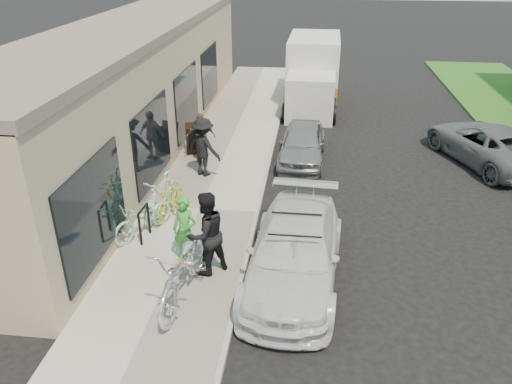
{
  "coord_description": "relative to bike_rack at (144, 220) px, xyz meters",
  "views": [
    {
      "loc": [
        0.88,
        -8.54,
        6.58
      ],
      "look_at": [
        -0.39,
        2.38,
        1.05
      ],
      "focal_mm": 35.0,
      "sensor_mm": 36.0,
      "label": 1
    }
  ],
  "objects": [
    {
      "name": "far_car_gray",
      "position": [
        9.6,
        6.25,
        -0.01
      ],
      "size": [
        3.7,
        5.13,
        1.3
      ],
      "primitive_type": "imported",
      "rotation": [
        0.0,
        0.0,
        3.51
      ],
      "color": "#585B5D",
      "rests_on": "ground"
    },
    {
      "name": "bike_rack",
      "position": [
        0.0,
        0.0,
        0.0
      ],
      "size": [
        0.09,
        0.61,
        0.85
      ],
      "rotation": [
        0.0,
        0.0,
        -0.06
      ],
      "color": "black",
      "rests_on": "sidewalk"
    },
    {
      "name": "sidewalk",
      "position": [
        0.95,
        1.65,
        -0.59
      ],
      "size": [
        3.0,
        34.0,
        0.15
      ],
      "primitive_type": "cube",
      "color": "#B0AB9E",
      "rests_on": "ground"
    },
    {
      "name": "cruiser_bike_b",
      "position": [
        -0.1,
        0.2,
        -0.03
      ],
      "size": [
        1.42,
        1.91,
        0.96
      ],
      "primitive_type": "imported",
      "rotation": [
        0.0,
        0.0,
        -0.49
      ],
      "color": "#91D9BD",
      "rests_on": "sidewalk"
    },
    {
      "name": "man_standing",
      "position": [
        1.76,
        -1.12,
        0.43
      ],
      "size": [
        1.16,
        1.16,
        1.89
      ],
      "primitive_type": "imported",
      "rotation": [
        0.0,
        0.0,
        3.92
      ],
      "color": "black",
      "rests_on": "sidewalk"
    },
    {
      "name": "bystander_a",
      "position": [
        0.64,
        3.83,
        0.39
      ],
      "size": [
        1.35,
        1.13,
        1.81
      ],
      "primitive_type": "imported",
      "rotation": [
        0.0,
        0.0,
        2.67
      ],
      "color": "black",
      "rests_on": "sidewalk"
    },
    {
      "name": "curb",
      "position": [
        2.5,
        1.65,
        -0.6
      ],
      "size": [
        0.12,
        34.0,
        0.13
      ],
      "primitive_type": "cube",
      "color": "#9C998F",
      "rests_on": "ground"
    },
    {
      "name": "woman_rider",
      "position": [
        1.2,
        -0.78,
        0.28
      ],
      "size": [
        0.66,
        0.53,
        1.58
      ],
      "primitive_type": "imported",
      "rotation": [
        0.0,
        0.0,
        -0.29
      ],
      "color": "green",
      "rests_on": "sidewalk"
    },
    {
      "name": "sedan_silver",
      "position": [
        3.57,
        5.61,
        -0.05
      ],
      "size": [
        1.58,
        3.66,
        1.23
      ],
      "primitive_type": "imported",
      "rotation": [
        0.0,
        0.0,
        -0.04
      ],
      "color": "gray",
      "rests_on": "ground"
    },
    {
      "name": "cruiser_bike_c",
      "position": [
        0.3,
        1.22,
        -0.05
      ],
      "size": [
        0.71,
        1.59,
        0.92
      ],
      "primitive_type": "imported",
      "rotation": [
        0.0,
        0.0,
        -0.19
      ],
      "color": "gold",
      "rests_on": "sidewalk"
    },
    {
      "name": "storefront",
      "position": [
        -2.29,
        6.64,
        1.46
      ],
      "size": [
        3.6,
        20.0,
        4.22
      ],
      "color": "tan",
      "rests_on": "ground"
    },
    {
      "name": "bystander_b",
      "position": [
        0.31,
        4.92,
        0.29
      ],
      "size": [
        1.02,
        0.67,
        1.61
      ],
      "primitive_type": "imported",
      "rotation": [
        0.0,
        0.0,
        0.31
      ],
      "color": "brown",
      "rests_on": "sidewalk"
    },
    {
      "name": "sedan_white",
      "position": [
        3.62,
        -0.95,
        0.02
      ],
      "size": [
        2.21,
        4.8,
        1.4
      ],
      "rotation": [
        0.0,
        0.0,
        -0.07
      ],
      "color": "silver",
      "rests_on": "ground"
    },
    {
      "name": "sandwich_board",
      "position": [
        0.0,
        5.45,
        0.01
      ],
      "size": [
        0.77,
        0.78,
        1.02
      ],
      "rotation": [
        0.0,
        0.0,
        0.3
      ],
      "color": "#32190E",
      "rests_on": "sidewalk"
    },
    {
      "name": "tandem_bike",
      "position": [
        1.5,
        -2.03,
        0.17
      ],
      "size": [
        1.12,
        2.67,
        1.37
      ],
      "primitive_type": "imported",
      "rotation": [
        0.0,
        0.0,
        -0.08
      ],
      "color": "silver",
      "rests_on": "sidewalk"
    },
    {
      "name": "ground",
      "position": [
        2.95,
        -1.35,
        -0.66
      ],
      "size": [
        120.0,
        120.0,
        0.0
      ],
      "primitive_type": "plane",
      "color": "black",
      "rests_on": "ground"
    },
    {
      "name": "cruiser_bike_a",
      "position": [
        0.12,
        1.18,
        0.05
      ],
      "size": [
        0.98,
        1.96,
        1.14
      ],
      "primitive_type": "imported",
      "rotation": [
        0.0,
        0.0,
        -0.24
      ],
      "color": "#91D9BD",
      "rests_on": "sidewalk"
    },
    {
      "name": "moving_truck",
      "position": [
        3.77,
        12.33,
        0.61
      ],
      "size": [
        2.31,
        5.88,
        2.87
      ],
      "rotation": [
        0.0,
        0.0,
        -0.02
      ],
      "color": "silver",
      "rests_on": "ground"
    }
  ]
}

